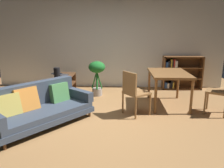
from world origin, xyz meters
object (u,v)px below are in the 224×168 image
at_px(fabric_couch, 39,106).
at_px(dining_table, 169,76).
at_px(bookshelf, 179,72).
at_px(desk_speaker, 57,74).
at_px(media_console, 63,86).
at_px(dining_chair_far, 222,89).
at_px(potted_floor_plant, 97,72).
at_px(dining_chair_near, 134,91).
at_px(open_laptop, 61,75).

distance_m(fabric_couch, dining_table, 2.85).
bearing_deg(bookshelf, desk_speaker, -159.38).
height_order(media_console, dining_chair_far, dining_chair_far).
height_order(fabric_couch, potted_floor_plant, potted_floor_plant).
bearing_deg(desk_speaker, bookshelf, 20.62).
height_order(media_console, potted_floor_plant, potted_floor_plant).
height_order(fabric_couch, desk_speaker, desk_speaker).
bearing_deg(dining_chair_near, potted_floor_plant, 123.85).
distance_m(media_console, desk_speaker, 0.53).
xyz_separation_m(desk_speaker, dining_table, (2.64, -0.29, 0.03)).
xyz_separation_m(dining_chair_far, bookshelf, (-0.33, 2.04, -0.05)).
distance_m(fabric_couch, open_laptop, 1.99).
bearing_deg(dining_chair_near, desk_speaker, 153.32).
relative_size(potted_floor_plant, dining_chair_far, 0.96).
distance_m(dining_table, dining_chair_near, 1.04).
height_order(media_console, dining_chair_near, dining_chair_near).
bearing_deg(potted_floor_plant, bookshelf, 19.22).
height_order(open_laptop, potted_floor_plant, potted_floor_plant).
bearing_deg(media_console, dining_chair_far, -18.02).
relative_size(fabric_couch, bookshelf, 1.72).
relative_size(fabric_couch, desk_speaker, 6.55).
relative_size(media_console, desk_speaker, 4.36).
distance_m(media_console, dining_chair_far, 3.76).
distance_m(dining_table, bookshelf, 1.66).
height_order(fabric_couch, bookshelf, bookshelf).
bearing_deg(potted_floor_plant, fabric_couch, -115.31).
relative_size(fabric_couch, media_console, 1.50).
distance_m(media_console, bookshelf, 3.36).
bearing_deg(bookshelf, dining_chair_near, -123.87).
xyz_separation_m(open_laptop, desk_speaker, (0.06, -0.55, 0.13)).
distance_m(media_console, potted_floor_plant, 0.97).
bearing_deg(fabric_couch, dining_table, 23.78).
xyz_separation_m(desk_speaker, dining_chair_far, (3.60, -0.81, -0.13)).
relative_size(potted_floor_plant, bookshelf, 0.81).
bearing_deg(dining_chair_far, media_console, 161.98).
bearing_deg(media_console, dining_table, -13.75).
height_order(dining_table, dining_chair_near, dining_chair_near).
bearing_deg(media_console, open_laptop, 114.43).
bearing_deg(dining_chair_far, potted_floor_plant, 155.25).
bearing_deg(dining_table, dining_chair_near, -142.52).
bearing_deg(dining_table, potted_floor_plant, 157.52).
relative_size(dining_chair_far, bookshelf, 0.84).
bearing_deg(fabric_couch, dining_chair_far, 9.90).
distance_m(open_laptop, potted_floor_plant, 1.00).
height_order(potted_floor_plant, dining_table, potted_floor_plant).
bearing_deg(open_laptop, fabric_couch, -86.59).
distance_m(fabric_couch, desk_speaker, 1.47).
distance_m(fabric_couch, bookshelf, 4.17).
xyz_separation_m(desk_speaker, bookshelf, (3.27, 1.23, -0.17)).
height_order(fabric_couch, dining_chair_near, dining_chair_near).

